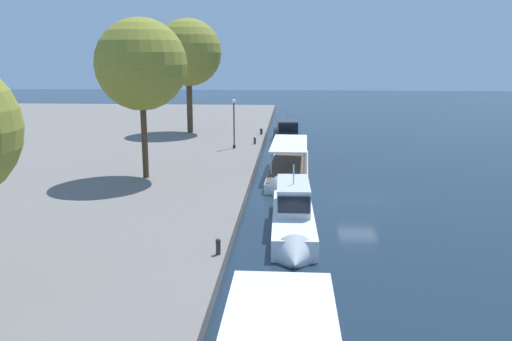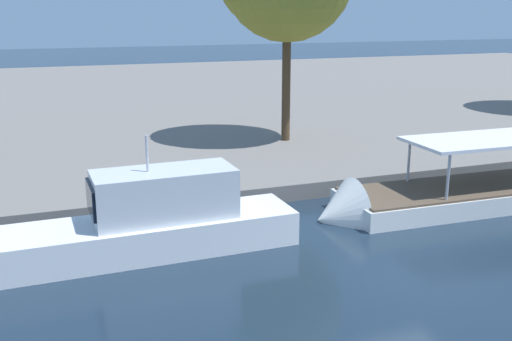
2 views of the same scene
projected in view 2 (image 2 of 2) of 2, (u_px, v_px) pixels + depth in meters
ground_plane at (416, 279)px, 16.56m from camera, size 220.00×220.00×0.00m
dock_promenade at (158, 98)px, 48.14m from camera, size 120.00×55.00×0.65m
motor_yacht_1 at (129, 234)px, 17.98m from camera, size 10.44×2.38×4.43m
tour_boat_2 at (484, 197)px, 22.95m from camera, size 15.17×3.44×3.81m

